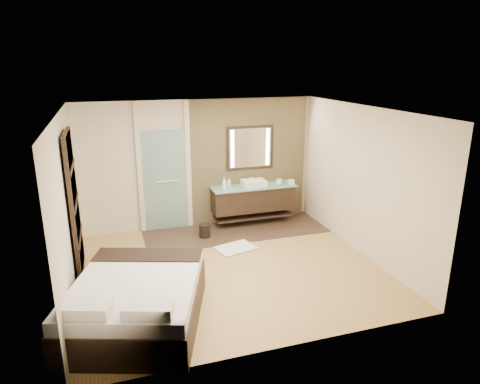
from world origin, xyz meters
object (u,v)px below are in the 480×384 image
object	(u,v)px
vanity	(253,198)
bed	(137,301)
mirror_unit	(250,148)
waste_bin	(205,231)

from	to	relation	value
vanity	bed	size ratio (longest dim) A/B	0.75
mirror_unit	waste_bin	size ratio (longest dim) A/B	3.75
mirror_unit	bed	size ratio (longest dim) A/B	0.43
vanity	bed	xyz separation A→B (m)	(-2.75, -3.07, -0.25)
vanity	mirror_unit	xyz separation A→B (m)	(0.00, 0.24, 1.07)
mirror_unit	waste_bin	world-z (taller)	mirror_unit
mirror_unit	waste_bin	distance (m)	2.05
bed	vanity	bearing A→B (deg)	66.76
mirror_unit	vanity	bearing A→B (deg)	-90.00
waste_bin	bed	bearing A→B (deg)	-120.68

